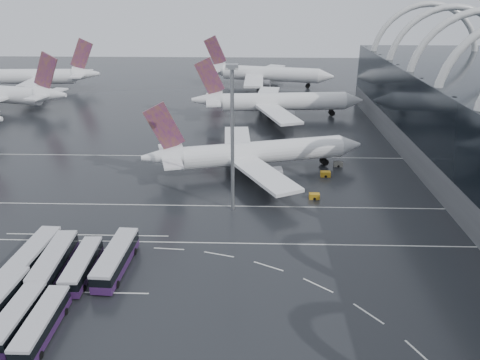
{
  "coord_description": "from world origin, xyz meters",
  "views": [
    {
      "loc": [
        4.3,
        -69.18,
        39.64
      ],
      "look_at": [
        1.93,
        8.4,
        7.0
      ],
      "focal_mm": 35.0,
      "sensor_mm": 36.0,
      "label": 1
    }
  ],
  "objects_px": {
    "bus_row_far_c": "(42,324)",
    "gse_cart_belly_b": "(338,164)",
    "bus_row_near_a": "(32,258)",
    "bus_row_far_b": "(19,315)",
    "gse_cart_belly_a": "(314,196)",
    "bus_row_near_c": "(82,265)",
    "jet_remote_far": "(44,77)",
    "airliner_gate_c": "(263,74)",
    "bus_row_near_d": "(116,259)",
    "gse_cart_belly_e": "(325,174)",
    "floodlight_mast": "(232,122)",
    "bus_row_near_b": "(54,262)",
    "jet_remote_mid": "(8,95)",
    "airliner_main": "(253,154)",
    "airliner_gate_b": "(275,102)"
  },
  "relations": [
    {
      "from": "bus_row_far_c",
      "to": "gse_cart_belly_b",
      "type": "xyz_separation_m",
      "value": [
        45.32,
        58.64,
        -1.07
      ]
    },
    {
      "from": "bus_row_near_a",
      "to": "bus_row_far_c",
      "type": "xyz_separation_m",
      "value": [
        7.5,
        -14.24,
        -0.27
      ]
    },
    {
      "from": "bus_row_far_b",
      "to": "gse_cart_belly_a",
      "type": "distance_m",
      "value": 56.71
    },
    {
      "from": "bus_row_near_c",
      "to": "jet_remote_far",
      "type": "bearing_deg",
      "value": 23.09
    },
    {
      "from": "airliner_gate_c",
      "to": "bus_row_far_c",
      "type": "height_order",
      "value": "airliner_gate_c"
    },
    {
      "from": "bus_row_near_d",
      "to": "gse_cart_belly_e",
      "type": "distance_m",
      "value": 52.55
    },
    {
      "from": "floodlight_mast",
      "to": "bus_row_near_b",
      "type": "bearing_deg",
      "value": -139.0
    },
    {
      "from": "bus_row_near_a",
      "to": "bus_row_near_d",
      "type": "xyz_separation_m",
      "value": [
        12.6,
        0.11,
        -0.03
      ]
    },
    {
      "from": "airliner_gate_c",
      "to": "gse_cart_belly_e",
      "type": "height_order",
      "value": "airliner_gate_c"
    },
    {
      "from": "bus_row_far_b",
      "to": "gse_cart_belly_e",
      "type": "relative_size",
      "value": 5.72
    },
    {
      "from": "jet_remote_mid",
      "to": "gse_cart_belly_b",
      "type": "height_order",
      "value": "jet_remote_mid"
    },
    {
      "from": "bus_row_near_c",
      "to": "bus_row_far_c",
      "type": "xyz_separation_m",
      "value": [
        -0.54,
        -12.74,
        -0.03
      ]
    },
    {
      "from": "bus_row_near_c",
      "to": "bus_row_far_b",
      "type": "bearing_deg",
      "value": 158.68
    },
    {
      "from": "floodlight_mast",
      "to": "gse_cart_belly_b",
      "type": "height_order",
      "value": "floodlight_mast"
    },
    {
      "from": "airliner_main",
      "to": "bus_row_far_c",
      "type": "distance_m",
      "value": 60.3
    },
    {
      "from": "airliner_main",
      "to": "bus_row_near_a",
      "type": "bearing_deg",
      "value": -144.34
    },
    {
      "from": "gse_cart_belly_e",
      "to": "bus_row_near_d",
      "type": "bearing_deg",
      "value": -133.8
    },
    {
      "from": "bus_row_near_c",
      "to": "bus_row_near_d",
      "type": "relative_size",
      "value": 0.89
    },
    {
      "from": "bus_row_near_b",
      "to": "bus_row_near_d",
      "type": "distance_m",
      "value": 8.97
    },
    {
      "from": "bus_row_near_c",
      "to": "jet_remote_mid",
      "type": "bearing_deg",
      "value": 29.38
    },
    {
      "from": "bus_row_far_c",
      "to": "gse_cart_belly_e",
      "type": "bearing_deg",
      "value": -38.63
    },
    {
      "from": "jet_remote_mid",
      "to": "gse_cart_belly_a",
      "type": "xyz_separation_m",
      "value": [
        94.99,
        -68.59,
        -4.58
      ]
    },
    {
      "from": "gse_cart_belly_a",
      "to": "airliner_gate_c",
      "type": "bearing_deg",
      "value": 94.37
    },
    {
      "from": "bus_row_near_d",
      "to": "bus_row_near_a",
      "type": "bearing_deg",
      "value": 93.13
    },
    {
      "from": "jet_remote_mid",
      "to": "bus_row_near_c",
      "type": "distance_m",
      "value": 112.42
    },
    {
      "from": "bus_row_far_b",
      "to": "floodlight_mast",
      "type": "relative_size",
      "value": 0.46
    },
    {
      "from": "bus_row_near_d",
      "to": "bus_row_far_b",
      "type": "distance_m",
      "value": 15.52
    },
    {
      "from": "bus_row_far_c",
      "to": "airliner_gate_b",
      "type": "bearing_deg",
      "value": -17.57
    },
    {
      "from": "floodlight_mast",
      "to": "gse_cart_belly_e",
      "type": "height_order",
      "value": "floodlight_mast"
    },
    {
      "from": "airliner_gate_c",
      "to": "gse_cart_belly_b",
      "type": "xyz_separation_m",
      "value": [
        16.2,
        -93.19,
        -4.45
      ]
    },
    {
      "from": "bus_row_near_c",
      "to": "bus_row_near_a",
      "type": "bearing_deg",
      "value": 77.8
    },
    {
      "from": "airliner_gate_c",
      "to": "gse_cart_belly_b",
      "type": "height_order",
      "value": "airliner_gate_c"
    },
    {
      "from": "airliner_gate_b",
      "to": "bus_row_near_c",
      "type": "xyz_separation_m",
      "value": [
        -31.53,
        -89.84,
        -3.13
      ]
    },
    {
      "from": "bus_row_near_c",
      "to": "gse_cart_belly_a",
      "type": "relative_size",
      "value": 6.01
    },
    {
      "from": "bus_row_near_a",
      "to": "floodlight_mast",
      "type": "xyz_separation_m",
      "value": [
        29.08,
        21.11,
        15.19
      ]
    },
    {
      "from": "bus_row_near_c",
      "to": "gse_cart_belly_b",
      "type": "xyz_separation_m",
      "value": [
        44.78,
        45.9,
        -1.1
      ]
    },
    {
      "from": "airliner_gate_b",
      "to": "floodlight_mast",
      "type": "distance_m",
      "value": 69.14
    },
    {
      "from": "bus_row_near_d",
      "to": "bus_row_far_b",
      "type": "relative_size",
      "value": 1.12
    },
    {
      "from": "jet_remote_far",
      "to": "airliner_gate_c",
      "type": "bearing_deg",
      "value": -177.01
    },
    {
      "from": "airliner_gate_c",
      "to": "gse_cart_belly_a",
      "type": "xyz_separation_m",
      "value": [
        8.51,
        -111.37,
        -4.44
      ]
    },
    {
      "from": "jet_remote_far",
      "to": "jet_remote_mid",
      "type": "bearing_deg",
      "value": 89.93
    },
    {
      "from": "bus_row_near_b",
      "to": "bus_row_near_d",
      "type": "height_order",
      "value": "bus_row_near_d"
    },
    {
      "from": "airliner_gate_c",
      "to": "airliner_gate_b",
      "type": "bearing_deg",
      "value": -73.61
    },
    {
      "from": "gse_cart_belly_b",
      "to": "bus_row_near_a",
      "type": "bearing_deg",
      "value": -139.95
    },
    {
      "from": "airliner_main",
      "to": "gse_cart_belly_e",
      "type": "height_order",
      "value": "airliner_main"
    },
    {
      "from": "bus_row_near_b",
      "to": "gse_cart_belly_a",
      "type": "height_order",
      "value": "bus_row_near_b"
    },
    {
      "from": "floodlight_mast",
      "to": "gse_cart_belly_b",
      "type": "distance_m",
      "value": 37.14
    },
    {
      "from": "bus_row_far_c",
      "to": "floodlight_mast",
      "type": "bearing_deg",
      "value": -31.6
    },
    {
      "from": "bus_row_near_a",
      "to": "bus_row_near_c",
      "type": "xyz_separation_m",
      "value": [
        8.04,
        -1.5,
        -0.24
      ]
    },
    {
      "from": "bus_row_near_b",
      "to": "gse_cart_belly_e",
      "type": "relative_size",
      "value": 6.34
    }
  ]
}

